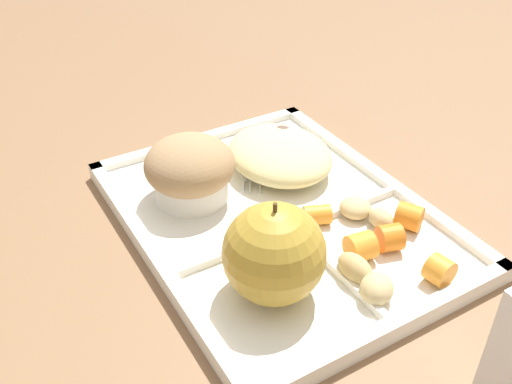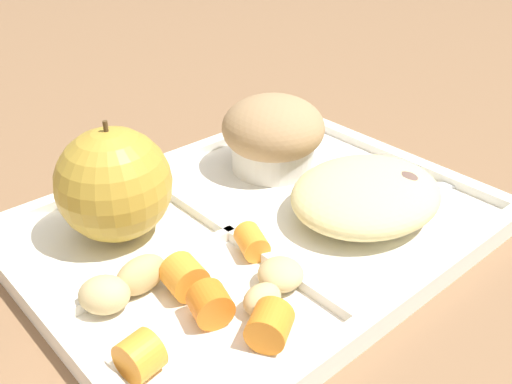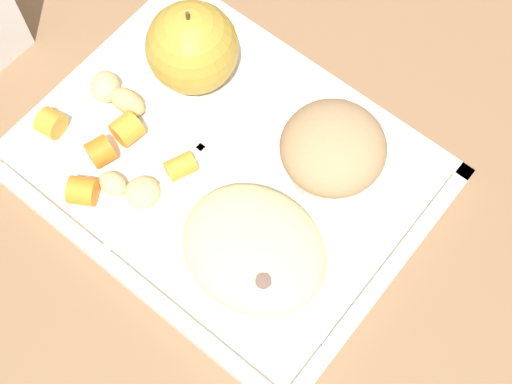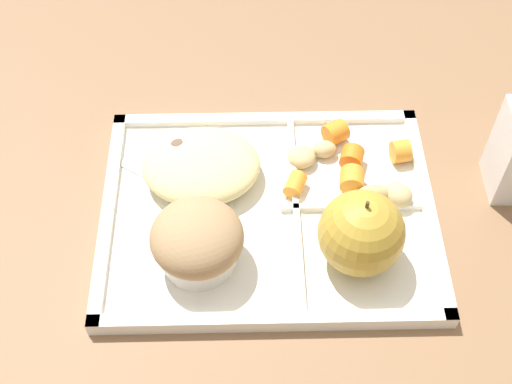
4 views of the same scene
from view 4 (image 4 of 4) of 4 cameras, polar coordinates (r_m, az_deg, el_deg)
ground at (r=0.79m, az=1.00°, el=-1.97°), size 6.00×6.00×0.00m
lunch_tray at (r=0.78m, az=1.07°, el=-1.68°), size 0.37×0.29×0.02m
green_apple at (r=0.72m, az=8.56°, el=-3.32°), size 0.09×0.09×0.10m
bran_muffin at (r=0.72m, az=-4.80°, el=-4.00°), size 0.10×0.10×0.07m
carrot_slice_near_corner at (r=0.80m, az=7.81°, el=1.04°), size 0.03×0.03×0.03m
carrot_slice_tilted at (r=0.83m, az=11.67°, el=3.26°), size 0.02×0.03×0.03m
carrot_slice_center at (r=0.79m, az=3.21°, el=0.61°), size 0.03×0.03×0.02m
carrot_slice_back at (r=0.82m, az=7.80°, el=2.82°), size 0.03×0.03×0.03m
carrot_slice_large at (r=0.84m, az=6.48°, el=4.84°), size 0.03×0.04×0.03m
potato_chunk_golden at (r=0.79m, az=9.46°, el=-0.26°), size 0.04×0.03×0.03m
potato_chunk_small at (r=0.82m, az=3.73°, el=2.89°), size 0.05×0.05×0.02m
potato_chunk_browned at (r=0.79m, az=11.47°, el=-0.22°), size 0.04×0.04×0.02m
potato_chunk_corner at (r=0.83m, az=5.57°, el=3.48°), size 0.03×0.02×0.02m
egg_noodle_pile at (r=0.80m, az=-4.48°, el=2.15°), size 0.13×0.11×0.04m
meatball_center at (r=0.81m, az=-6.19°, el=3.09°), size 0.04×0.04×0.04m
meatball_back at (r=0.80m, az=-4.43°, el=2.58°), size 0.04×0.04×0.04m
meatball_front at (r=0.81m, az=-4.17°, el=2.32°), size 0.03×0.03×0.03m
meatball_side at (r=0.82m, az=-5.33°, el=3.62°), size 0.03×0.03×0.03m
plastic_fork at (r=0.80m, az=-6.44°, el=0.19°), size 0.14×0.09×0.00m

